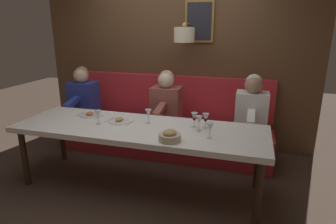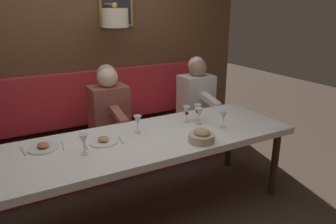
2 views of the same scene
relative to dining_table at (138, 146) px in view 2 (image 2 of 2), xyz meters
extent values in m
plane|color=#423328|center=(0.00, 0.00, -0.68)|extent=(12.00, 12.00, 0.00)
cube|color=white|center=(0.00, 0.00, 0.03)|extent=(0.90, 2.81, 0.06)
cylinder|color=#352416|center=(-0.35, -1.31, -0.34)|extent=(0.07, 0.07, 0.68)
cylinder|color=#352416|center=(0.35, -1.31, -0.34)|extent=(0.07, 0.07, 0.68)
cube|color=red|center=(0.89, 0.00, -0.46)|extent=(0.52, 3.01, 0.45)
cube|color=brown|center=(1.48, 0.00, 0.77)|extent=(0.10, 4.21, 2.90)
cube|color=red|center=(1.39, 0.00, 0.09)|extent=(0.10, 3.01, 0.64)
cube|color=olive|center=(1.42, -0.38, 1.19)|extent=(0.04, 0.41, 0.57)
cube|color=#23232D|center=(1.40, -0.38, 1.19)|extent=(0.01, 0.35, 0.51)
cylinder|color=#B78E3D|center=(1.25, -0.24, 1.16)|extent=(0.35, 0.02, 0.02)
cylinder|color=beige|center=(1.08, -0.24, 1.02)|extent=(0.28, 0.28, 0.20)
sphere|color=#B78E3D|center=(1.08, -0.24, 1.15)|extent=(0.06, 0.06, 0.06)
cube|color=white|center=(0.89, -1.19, 0.05)|extent=(0.30, 0.40, 0.56)
sphere|color=#A37A60|center=(0.87, -1.19, 0.43)|extent=(0.22, 0.22, 0.22)
sphere|color=silver|center=(0.90, -1.19, 0.46)|extent=(0.20, 0.20, 0.20)
cube|color=white|center=(0.60, -1.19, 0.09)|extent=(0.33, 0.09, 0.14)
cube|color=#934C42|center=(0.89, -0.05, 0.05)|extent=(0.30, 0.40, 0.56)
sphere|color=beige|center=(0.87, -0.05, 0.43)|extent=(0.22, 0.22, 0.22)
sphere|color=tan|center=(0.90, -0.05, 0.46)|extent=(0.20, 0.20, 0.20)
cube|color=#934C42|center=(0.60, -0.05, 0.09)|extent=(0.33, 0.09, 0.14)
cylinder|color=white|center=(0.08, 0.28, 0.07)|extent=(0.24, 0.24, 0.01)
ellipsoid|color=#AD8E4C|center=(0.08, 0.28, 0.09)|extent=(0.11, 0.09, 0.04)
cube|color=silver|center=(0.06, 0.13, 0.06)|extent=(0.17, 0.04, 0.01)
cube|color=silver|center=(0.10, 0.42, 0.06)|extent=(0.18, 0.03, 0.01)
cylinder|color=silver|center=(0.19, 0.73, 0.07)|extent=(0.24, 0.24, 0.01)
ellipsoid|color=#B76647|center=(0.19, 0.73, 0.09)|extent=(0.11, 0.09, 0.04)
cube|color=silver|center=(0.17, 0.59, 0.06)|extent=(0.17, 0.03, 0.01)
cube|color=silver|center=(0.21, 0.88, 0.06)|extent=(0.18, 0.04, 0.01)
cylinder|color=silver|center=(0.16, -0.72, 0.06)|extent=(0.06, 0.06, 0.00)
cylinder|color=silver|center=(0.16, -0.72, 0.10)|extent=(0.01, 0.01, 0.07)
cone|color=silver|center=(0.16, -0.72, 0.18)|extent=(0.07, 0.07, 0.08)
cylinder|color=maroon|center=(0.16, -0.72, 0.16)|extent=(0.03, 0.03, 0.03)
cylinder|color=silver|center=(-0.06, 0.47, 0.06)|extent=(0.06, 0.06, 0.00)
cylinder|color=silver|center=(-0.06, 0.47, 0.10)|extent=(0.01, 0.01, 0.07)
cone|color=silver|center=(-0.06, 0.47, 0.18)|extent=(0.07, 0.07, 0.08)
cylinder|color=silver|center=(-0.13, -0.81, 0.06)|extent=(0.06, 0.06, 0.00)
cylinder|color=silver|center=(-0.13, -0.81, 0.10)|extent=(0.01, 0.01, 0.07)
cone|color=silver|center=(-0.13, -0.81, 0.18)|extent=(0.07, 0.07, 0.08)
cylinder|color=silver|center=(0.16, -0.59, 0.06)|extent=(0.06, 0.06, 0.00)
cylinder|color=silver|center=(0.16, -0.59, 0.10)|extent=(0.01, 0.01, 0.07)
cone|color=silver|center=(0.16, -0.59, 0.18)|extent=(0.07, 0.07, 0.08)
cylinder|color=maroon|center=(0.16, -0.59, 0.15)|extent=(0.03, 0.03, 0.03)
cylinder|color=silver|center=(0.13, -0.06, 0.06)|extent=(0.06, 0.06, 0.00)
cylinder|color=silver|center=(0.13, -0.06, 0.10)|extent=(0.01, 0.01, 0.07)
cone|color=silver|center=(0.13, -0.06, 0.18)|extent=(0.07, 0.07, 0.08)
cylinder|color=silver|center=(0.05, -0.66, 0.06)|extent=(0.06, 0.06, 0.00)
cylinder|color=silver|center=(0.05, -0.66, 0.10)|extent=(0.01, 0.01, 0.07)
cone|color=silver|center=(0.05, -0.66, 0.18)|extent=(0.07, 0.07, 0.08)
cylinder|color=beige|center=(-0.30, -0.44, 0.09)|extent=(0.22, 0.22, 0.07)
ellipsoid|color=tan|center=(-0.30, -0.44, 0.14)|extent=(0.15, 0.13, 0.06)
camera|label=1|loc=(-2.79, -1.17, 1.13)|focal=30.66mm
camera|label=2|loc=(-2.31, 0.99, 1.14)|focal=34.06mm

